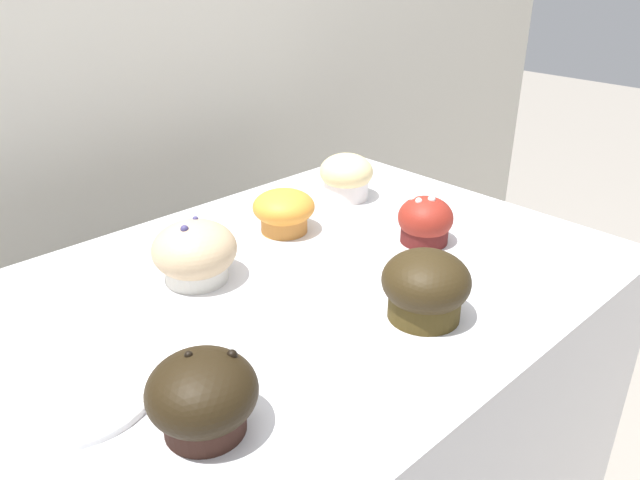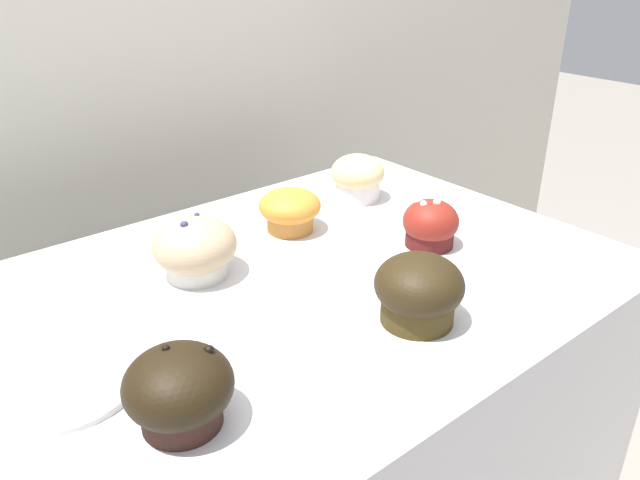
# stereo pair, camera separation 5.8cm
# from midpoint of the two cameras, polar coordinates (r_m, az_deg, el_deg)

# --- Properties ---
(wall_back) EXTENTS (3.20, 0.10, 1.80)m
(wall_back) POSITION_cam_midpoint_polar(r_m,az_deg,el_deg) (1.33, -18.39, 5.97)
(wall_back) COLOR beige
(wall_back) RESTS_ON ground
(muffin_front_center) EXTENTS (0.12, 0.12, 0.09)m
(muffin_front_center) POSITION_cam_midpoint_polar(r_m,az_deg,el_deg) (0.87, -9.47, -0.82)
(muffin_front_center) COLOR silver
(muffin_front_center) RESTS_ON display_counter
(muffin_back_left) EXTENTS (0.10, 0.10, 0.07)m
(muffin_back_left) POSITION_cam_midpoint_polar(r_m,az_deg,el_deg) (0.99, -1.09, 2.78)
(muffin_back_left) COLOR #C37C36
(muffin_back_left) RESTS_ON display_counter
(muffin_back_right) EXTENTS (0.10, 0.10, 0.08)m
(muffin_back_right) POSITION_cam_midpoint_polar(r_m,az_deg,el_deg) (1.12, 4.95, 5.73)
(muffin_back_right) COLOR white
(muffin_back_right) RESTS_ON display_counter
(muffin_front_left) EXTENTS (0.09, 0.09, 0.08)m
(muffin_front_left) POSITION_cam_midpoint_polar(r_m,az_deg,el_deg) (0.97, 11.78, 1.34)
(muffin_front_left) COLOR #511716
(muffin_front_left) RESTS_ON display_counter
(muffin_front_right) EXTENTS (0.11, 0.11, 0.09)m
(muffin_front_right) POSITION_cam_midpoint_polar(r_m,az_deg,el_deg) (0.77, 11.18, -4.59)
(muffin_front_right) COLOR #3F3214
(muffin_front_right) RESTS_ON display_counter
(muffin_back_center) EXTENTS (0.11, 0.11, 0.08)m
(muffin_back_center) POSITION_cam_midpoint_polar(r_m,az_deg,el_deg) (0.62, -10.06, -13.40)
(muffin_back_center) COLOR #351E17
(muffin_back_center) RESTS_ON display_counter
(serving_plate) EXTENTS (0.17, 0.17, 0.01)m
(serving_plate) POSITION_cam_midpoint_polar(r_m,az_deg,el_deg) (0.72, -20.16, -11.89)
(serving_plate) COLOR white
(serving_plate) RESTS_ON display_counter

